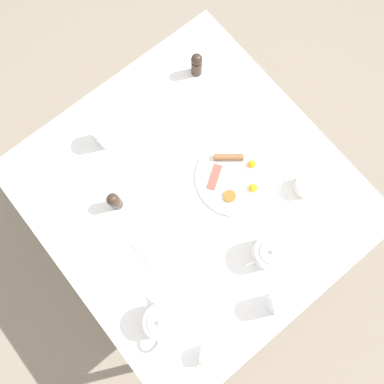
# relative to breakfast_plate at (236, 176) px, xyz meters

# --- Properties ---
(ground_plane) EXTENTS (8.00, 8.00, 0.00)m
(ground_plane) POSITION_rel_breakfast_plate_xyz_m (0.17, -0.06, -0.76)
(ground_plane) COLOR gray
(table) EXTENTS (1.07, 1.13, 0.75)m
(table) POSITION_rel_breakfast_plate_xyz_m (0.17, -0.06, -0.07)
(table) COLOR white
(table) RESTS_ON ground_plane
(breakfast_plate) EXTENTS (0.30, 0.30, 0.04)m
(breakfast_plate) POSITION_rel_breakfast_plate_xyz_m (0.00, 0.00, 0.00)
(breakfast_plate) COLOR white
(breakfast_plate) RESTS_ON table
(teapot_near) EXTENTS (0.15, 0.16, 0.13)m
(teapot_near) POSITION_rel_breakfast_plate_xyz_m (0.52, 0.22, 0.05)
(teapot_near) COLOR white
(teapot_near) RESTS_ON table
(teapot_far) EXTENTS (0.20, 0.11, 0.13)m
(teapot_far) POSITION_rel_breakfast_plate_xyz_m (0.10, 0.28, 0.05)
(teapot_far) COLOR white
(teapot_far) RESTS_ON table
(teacup_with_saucer_left) EXTENTS (0.15, 0.15, 0.06)m
(teacup_with_saucer_left) POSITION_rel_breakfast_plate_xyz_m (-0.17, 0.19, 0.02)
(teacup_with_saucer_left) COLOR white
(teacup_with_saucer_left) RESTS_ON table
(water_glass_tall) EXTENTS (0.07, 0.07, 0.12)m
(water_glass_tall) POSITION_rel_breakfast_plate_xyz_m (0.28, -0.42, 0.05)
(water_glass_tall) COLOR white
(water_glass_tall) RESTS_ON table
(water_glass_short) EXTENTS (0.07, 0.07, 0.12)m
(water_glass_short) POSITION_rel_breakfast_plate_xyz_m (0.19, 0.43, 0.05)
(water_glass_short) COLOR white
(water_glass_short) RESTS_ON table
(creamer_jug) EXTENTS (0.09, 0.06, 0.07)m
(creamer_jug) POSITION_rel_breakfast_plate_xyz_m (0.47, 0.41, 0.03)
(creamer_jug) COLOR white
(creamer_jug) RESTS_ON table
(pepper_grinder) EXTENTS (0.04, 0.04, 0.11)m
(pepper_grinder) POSITION_rel_breakfast_plate_xyz_m (0.40, -0.20, 0.05)
(pepper_grinder) COLOR #38281E
(pepper_grinder) RESTS_ON table
(salt_grinder) EXTENTS (0.04, 0.04, 0.11)m
(salt_grinder) POSITION_rel_breakfast_plate_xyz_m (-0.16, -0.43, 0.05)
(salt_grinder) COLOR #38281E
(salt_grinder) RESTS_ON table
(napkin_folded) EXTENTS (0.14, 0.17, 0.01)m
(napkin_folded) POSITION_rel_breakfast_plate_xyz_m (0.39, -0.00, -0.00)
(napkin_folded) COLOR white
(napkin_folded) RESTS_ON table
(fork_by_plate) EXTENTS (0.13, 0.14, 0.00)m
(fork_by_plate) POSITION_rel_breakfast_plate_xyz_m (0.58, -0.24, -0.01)
(fork_by_plate) COLOR silver
(fork_by_plate) RESTS_ON table
(knife_by_plate) EXTENTS (0.12, 0.17, 0.00)m
(knife_by_plate) POSITION_rel_breakfast_plate_xyz_m (0.17, -0.21, -0.01)
(knife_by_plate) COLOR silver
(knife_by_plate) RESTS_ON table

